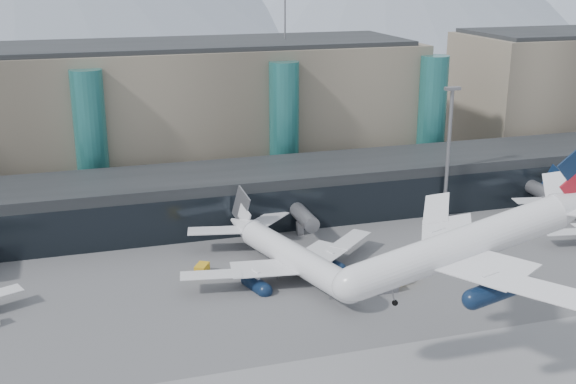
# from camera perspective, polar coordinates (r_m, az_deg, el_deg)

# --- Properties ---
(ground) EXTENTS (900.00, 900.00, 0.00)m
(ground) POSITION_cam_1_polar(r_m,az_deg,el_deg) (93.41, 10.02, -13.26)
(ground) COLOR #515154
(ground) RESTS_ON ground
(concourse) EXTENTS (170.00, 27.00, 10.00)m
(concourse) POSITION_cam_1_polar(r_m,az_deg,el_deg) (140.67, -0.38, 0.02)
(concourse) COLOR black
(concourse) RESTS_ON ground
(terminal_main) EXTENTS (130.00, 30.00, 31.00)m
(terminal_main) POSITION_cam_1_polar(r_m,az_deg,el_deg) (164.54, -12.06, 6.00)
(terminal_main) COLOR gray
(terminal_main) RESTS_ON ground
(teal_towers) EXTENTS (116.40, 19.40, 46.00)m
(teal_towers) POSITION_cam_1_polar(r_m,az_deg,el_deg) (150.46, -7.65, 4.61)
(teal_towers) COLOR #287270
(teal_towers) RESTS_ON ground
(lightmast_mid) EXTENTS (3.00, 1.20, 25.60)m
(lightmast_mid) POSITION_cam_1_polar(r_m,az_deg,el_deg) (140.87, 12.58, 3.61)
(lightmast_mid) COLOR slate
(lightmast_mid) RESTS_ON ground
(hero_jet) EXTENTS (36.53, 37.13, 11.99)m
(hero_jet) POSITION_cam_1_polar(r_m,az_deg,el_deg) (87.05, 15.38, -2.97)
(hero_jet) COLOR silver
(hero_jet) RESTS_ON ground
(jet_parked_mid) EXTENTS (36.42, 38.10, 12.23)m
(jet_parked_mid) POSITION_cam_1_polar(r_m,az_deg,el_deg) (115.93, -0.46, -4.09)
(jet_parked_mid) COLOR silver
(jet_parked_mid) RESTS_ON ground
(veh_b) EXTENTS (2.89, 3.29, 1.62)m
(veh_b) POSITION_cam_1_polar(r_m,az_deg,el_deg) (116.86, -6.81, -6.07)
(veh_b) COLOR gold
(veh_b) RESTS_ON ground
(veh_c) EXTENTS (3.49, 1.89, 1.92)m
(veh_c) POSITION_cam_1_polar(r_m,az_deg,el_deg) (111.00, 7.76, -7.35)
(veh_c) COLOR #525257
(veh_c) RESTS_ON ground
(veh_h) EXTENTS (4.56, 4.30, 2.28)m
(veh_h) POSITION_cam_1_polar(r_m,az_deg,el_deg) (114.88, 8.93, -6.41)
(veh_h) COLOR gold
(veh_h) RESTS_ON ground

